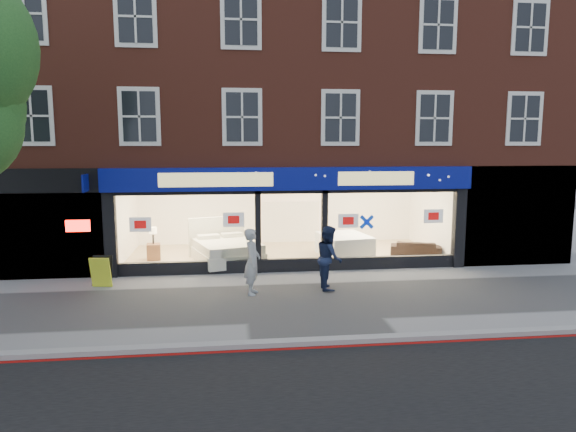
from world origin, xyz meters
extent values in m
plane|color=gray|center=(0.00, 0.00, 0.00)|extent=(120.00, 120.00, 0.00)
cube|color=#8C0A07|center=(0.00, -3.10, 0.01)|extent=(60.00, 0.10, 0.01)
cube|color=gray|center=(0.00, -2.90, 0.06)|extent=(60.00, 0.25, 0.12)
cube|color=tan|center=(0.00, 5.25, 0.05)|extent=(11.00, 4.50, 0.10)
cube|color=brown|center=(0.00, 7.00, 6.65)|extent=(19.00, 8.00, 6.70)
cube|color=navy|center=(0.00, 2.88, 2.95)|extent=(11.40, 0.28, 0.70)
cube|color=black|center=(0.00, 3.08, 0.20)|extent=(11.00, 0.18, 0.40)
cube|color=black|center=(-5.50, 3.05, 1.30)|extent=(0.35, 0.30, 2.60)
cube|color=black|center=(5.50, 3.05, 1.30)|extent=(0.35, 0.30, 2.60)
cube|color=white|center=(-3.25, 3.00, 1.45)|extent=(4.20, 0.02, 2.10)
cube|color=white|center=(3.25, 3.00, 1.45)|extent=(4.20, 0.02, 2.10)
cube|color=white|center=(0.00, 3.25, 1.15)|extent=(1.80, 0.02, 2.10)
cube|color=silver|center=(0.00, 7.50, 1.30)|extent=(11.00, 0.20, 2.60)
cube|color=#FFEAC6|center=(0.00, 5.25, 2.60)|extent=(11.00, 4.50, 0.12)
cube|color=black|center=(-7.60, 3.30, 1.65)|extent=(3.80, 0.60, 3.30)
cube|color=#FF140C|center=(-6.40, 2.95, 1.60)|extent=(0.70, 0.04, 0.35)
cube|color=black|center=(7.50, 3.20, 1.65)|extent=(4.00, 0.40, 3.30)
cube|color=beige|center=(-2.00, 4.20, 0.30)|extent=(2.54, 2.76, 0.40)
cube|color=beige|center=(-2.00, 4.20, 0.64)|extent=(2.44, 2.65, 0.28)
cube|color=beige|center=(-2.37, 5.33, 0.78)|extent=(1.96, 0.75, 1.36)
cube|color=beige|center=(-2.66, 4.84, 0.85)|extent=(0.81, 0.57, 0.14)
cube|color=beige|center=(-1.85, 5.11, 0.85)|extent=(0.81, 0.57, 0.14)
cube|color=brown|center=(-4.50, 4.80, 0.38)|extent=(0.50, 0.50, 0.55)
cube|color=white|center=(2.06, 4.62, 0.23)|extent=(1.81, 2.14, 0.25)
cube|color=white|center=(2.06, 4.62, 0.48)|extent=(1.81, 2.14, 0.25)
cube|color=white|center=(2.06, 4.62, 0.73)|extent=(1.81, 2.14, 0.25)
imported|color=black|center=(4.60, 4.42, 0.35)|extent=(1.87, 1.22, 0.51)
cube|color=#D0DF27|center=(-5.54, 1.93, 0.44)|extent=(0.63, 0.45, 0.88)
imported|color=#A6AAAE|center=(-1.35, 0.75, 0.89)|extent=(0.54, 0.72, 1.79)
imported|color=#162040|center=(0.79, 0.98, 0.89)|extent=(0.70, 0.88, 1.78)
camera|label=1|loc=(-1.97, -12.67, 4.04)|focal=32.00mm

